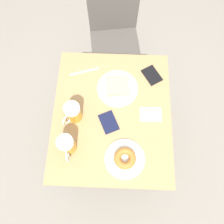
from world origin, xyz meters
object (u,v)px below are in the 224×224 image
object	(u,v)px
plate_with_donut	(125,158)
passport_far_edge	(109,122)
beer_mug_left	(67,145)
chair	(114,32)
plate_with_cake	(118,87)
napkin_folded	(151,115)
passport_near_edge	(152,75)
fork	(85,71)
beer_mug_center	(73,113)

from	to	relation	value
plate_with_donut	passport_far_edge	distance (m)	0.23
beer_mug_left	chair	bearing A→B (deg)	77.88
passport_far_edge	plate_with_donut	bearing A→B (deg)	-64.93
beer_mug_left	passport_far_edge	distance (m)	0.27
plate_with_cake	beer_mug_left	world-z (taller)	beer_mug_left
napkin_folded	passport_near_edge	xyz separation A→B (m)	(0.01, 0.27, 0.00)
passport_near_edge	plate_with_donut	bearing A→B (deg)	-107.03
chair	fork	size ratio (longest dim) A/B	4.71
napkin_folded	passport_near_edge	bearing A→B (deg)	87.03
chair	passport_near_edge	distance (m)	0.65
plate_with_donut	passport_far_edge	world-z (taller)	plate_with_donut
plate_with_cake	plate_with_donut	distance (m)	0.43
napkin_folded	passport_far_edge	bearing A→B (deg)	-166.83
plate_with_donut	beer_mug_left	xyz separation A→B (m)	(-0.31, 0.05, 0.05)
chair	plate_with_donut	size ratio (longest dim) A/B	3.83
plate_with_donut	beer_mug_left	distance (m)	0.32
plate_with_cake	beer_mug_center	size ratio (longest dim) A/B	1.87
fork	plate_with_cake	bearing A→B (deg)	-27.96
fork	passport_far_edge	distance (m)	0.38
plate_with_cake	beer_mug_center	xyz separation A→B (m)	(-0.25, -0.19, 0.05)
plate_with_donut	passport_far_edge	bearing A→B (deg)	115.07
chair	passport_far_edge	bearing A→B (deg)	-98.76
beer_mug_left	plate_with_cake	bearing A→B (deg)	55.64
chair	plate_with_donut	world-z (taller)	chair
plate_with_cake	passport_near_edge	size ratio (longest dim) A/B	1.65
fork	passport_far_edge	size ratio (longest dim) A/B	1.19
beer_mug_left	passport_near_edge	xyz separation A→B (m)	(0.48, 0.48, -0.06)
beer_mug_center	napkin_folded	world-z (taller)	beer_mug_center
beer_mug_left	passport_far_edge	bearing A→B (deg)	36.35
beer_mug_center	passport_far_edge	distance (m)	0.21
napkin_folded	passport_far_edge	size ratio (longest dim) A/B	0.86
fork	passport_far_edge	bearing A→B (deg)	-63.28
chair	plate_with_donut	xyz separation A→B (m)	(0.09, -1.08, 0.26)
beer_mug_center	passport_near_edge	distance (m)	0.55
chair	passport_far_edge	world-z (taller)	chair
plate_with_cake	plate_with_donut	xyz separation A→B (m)	(0.05, -0.43, 0.00)
chair	plate_with_cake	world-z (taller)	chair
passport_near_edge	passport_far_edge	size ratio (longest dim) A/B	1.01
plate_with_donut	beer_mug_center	world-z (taller)	beer_mug_center
napkin_folded	fork	world-z (taller)	same
napkin_folded	fork	size ratio (longest dim) A/B	0.72
napkin_folded	passport_near_edge	distance (m)	0.27
passport_near_edge	passport_far_edge	world-z (taller)	same
beer_mug_left	napkin_folded	xyz separation A→B (m)	(0.46, 0.22, -0.07)
beer_mug_center	beer_mug_left	bearing A→B (deg)	-94.17
chair	plate_with_cake	distance (m)	0.70
fork	passport_near_edge	bearing A→B (deg)	-1.59
plate_with_cake	fork	distance (m)	0.24
chair	napkin_folded	distance (m)	0.88
beer_mug_center	fork	size ratio (longest dim) A/B	0.75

